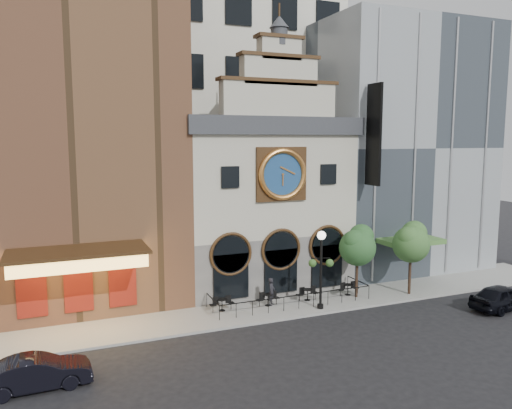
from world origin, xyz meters
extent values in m
plane|color=black|center=(0.00, 0.00, 0.00)|extent=(120.00, 120.00, 0.00)
cube|color=gray|center=(0.00, 2.50, 0.07)|extent=(44.00, 5.00, 0.15)
cube|color=#605E5B|center=(0.00, 8.00, 2.15)|extent=(12.00, 8.00, 4.00)
cube|color=beige|center=(0.00, 8.00, 7.65)|extent=(12.00, 8.00, 7.00)
cube|color=#2D3035|center=(0.00, 8.00, 11.75)|extent=(12.60, 8.60, 1.20)
cube|color=#392411|center=(0.00, 3.92, 8.55)|extent=(3.60, 0.25, 3.60)
cylinder|color=navy|center=(0.00, 3.78, 8.55)|extent=(3.10, 0.12, 3.10)
torus|color=#C7803A|center=(0.00, 3.70, 8.55)|extent=(3.46, 0.36, 3.46)
cylinder|color=#2D3035|center=(0.00, 4.40, 17.45)|extent=(1.10, 1.10, 1.10)
cone|color=#2D3035|center=(0.00, 4.40, 18.40)|extent=(1.30, 1.30, 0.80)
cube|color=brown|center=(-13.00, 10.00, 12.65)|extent=(14.00, 12.00, 25.00)
cube|color=#FFBF59|center=(-13.00, 2.30, 4.35)|extent=(7.00, 3.40, 0.70)
cube|color=#392411|center=(-13.00, 2.30, 4.80)|extent=(7.40, 3.80, 0.15)
cube|color=maroon|center=(-13.00, 3.95, 2.15)|extent=(5.60, 0.15, 2.60)
cube|color=gray|center=(13.00, 10.00, 10.15)|extent=(14.00, 12.00, 20.00)
cube|color=#50843C|center=(10.00, 2.80, 3.45)|extent=(4.50, 2.40, 0.35)
cube|color=black|center=(6.60, 3.00, 11.15)|extent=(0.18, 1.60, 7.00)
cube|color=beige|center=(0.00, 20.00, 20.00)|extent=(20.00, 16.00, 40.00)
cylinder|color=black|center=(-4.63, 2.72, 0.89)|extent=(0.68, 0.68, 0.03)
cylinder|color=black|center=(-4.63, 2.72, 0.52)|extent=(0.06, 0.06, 0.72)
cylinder|color=black|center=(-1.57, 2.51, 0.89)|extent=(0.68, 0.68, 0.03)
cylinder|color=black|center=(-1.57, 2.51, 0.52)|extent=(0.06, 0.06, 0.72)
cylinder|color=black|center=(1.31, 2.49, 0.89)|extent=(0.68, 0.68, 0.03)
cylinder|color=black|center=(1.31, 2.49, 0.52)|extent=(0.06, 0.06, 0.72)
cylinder|color=black|center=(4.42, 2.41, 0.89)|extent=(0.68, 0.68, 0.03)
cylinder|color=black|center=(4.42, 2.41, 0.52)|extent=(0.06, 0.06, 0.72)
imported|color=black|center=(12.27, -3.48, 0.81)|extent=(4.92, 2.36, 1.62)
imported|color=black|center=(-15.14, -3.35, 0.75)|extent=(4.58, 1.74, 1.49)
imported|color=black|center=(-1.31, 2.54, 1.05)|extent=(0.75, 0.78, 1.80)
cylinder|color=black|center=(1.31, 0.75, 2.43)|extent=(0.16, 0.16, 4.55)
cylinder|color=black|center=(1.31, 0.75, 0.29)|extent=(0.40, 0.40, 0.27)
sphere|color=white|center=(1.31, 0.75, 4.89)|extent=(0.55, 0.55, 0.55)
sphere|color=#2E5923|center=(0.79, 0.94, 3.11)|extent=(0.51, 0.51, 0.51)
sphere|color=#2E5923|center=(1.82, 0.57, 3.11)|extent=(0.51, 0.51, 0.51)
cylinder|color=#382619|center=(4.75, 1.88, 1.49)|extent=(0.19, 0.19, 2.67)
sphere|color=#215120|center=(4.75, 1.88, 3.59)|extent=(2.48, 2.48, 2.48)
sphere|color=#215120|center=(5.23, 2.17, 4.25)|extent=(1.72, 1.72, 1.72)
sphere|color=#215120|center=(4.37, 1.69, 4.06)|extent=(1.53, 1.53, 1.53)
cylinder|color=#382619|center=(8.56, 1.07, 1.52)|extent=(0.20, 0.20, 2.74)
sphere|color=#336226|center=(8.56, 1.07, 3.67)|extent=(2.54, 2.54, 2.54)
sphere|color=#336226|center=(9.05, 1.36, 4.35)|extent=(1.76, 1.76, 1.76)
sphere|color=#336226|center=(8.17, 0.88, 4.15)|extent=(1.56, 1.56, 1.56)
camera|label=1|loc=(-14.16, -26.01, 10.85)|focal=35.00mm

